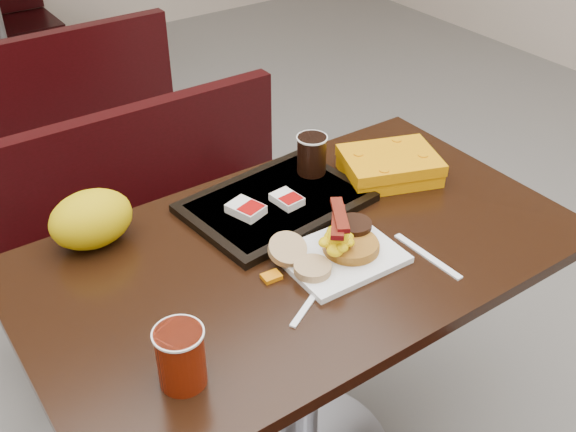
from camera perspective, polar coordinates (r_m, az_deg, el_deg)
table_near at (r=1.73m, az=0.98°, el=-12.55°), size 1.20×0.70×0.75m
bench_near_n at (r=2.20m, az=-9.70°, el=-1.59°), size 1.00×0.46×0.72m
bench_far_s at (r=3.20m, az=-19.52°, el=8.99°), size 1.00×0.46×0.72m
platter at (r=1.45m, az=4.47°, el=-3.39°), size 0.24×0.19×0.01m
pancake_stack at (r=1.45m, az=5.29°, el=-2.35°), size 0.15×0.15×0.02m
sausage_patty at (r=1.48m, az=5.55°, el=-0.71°), size 0.09×0.09×0.01m
scrambled_eggs at (r=1.41m, az=4.18°, el=-1.93°), size 0.10×0.09×0.04m
bacon_strips at (r=1.41m, az=4.20°, el=-0.38°), size 0.14×0.15×0.01m
muffin_bottom at (r=1.39m, az=2.05°, el=-4.38°), size 0.09×0.09×0.02m
muffin_top at (r=1.42m, az=-0.05°, el=-2.79°), size 0.09×0.09×0.05m
coffee_cup_near at (r=1.17m, az=-8.92°, el=-11.56°), size 0.10×0.10×0.11m
fork at (r=1.32m, az=1.32°, el=-7.89°), size 0.13×0.09×0.00m
knife at (r=1.48m, az=11.54°, el=-3.29°), size 0.02×0.19×0.00m
condiment_syrup at (r=1.39m, az=-1.40°, el=-5.07°), size 0.04×0.03×0.01m
condiment_ketchup at (r=1.46m, az=1.54°, el=-2.86°), size 0.04×0.03×0.01m
tray at (r=1.60m, az=-1.03°, el=1.12°), size 0.43×0.33×0.02m
hashbrown_sleeve_left at (r=1.55m, az=-3.53°, el=0.58°), size 0.08×0.09×0.02m
hashbrown_sleeve_right at (r=1.58m, az=-0.09°, el=1.40°), size 0.06×0.08×0.02m
coffee_cup_far at (r=1.68m, az=1.99°, el=5.13°), size 0.08×0.08×0.10m
clamshell at (r=1.72m, az=8.47°, el=4.16°), size 0.28×0.24×0.06m
paper_bag at (r=1.51m, az=-16.09°, el=-0.26°), size 0.20×0.16×0.13m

